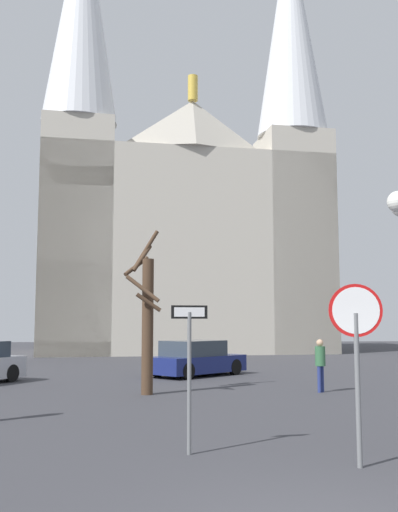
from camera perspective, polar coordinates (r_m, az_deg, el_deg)
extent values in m
cube|color=#BCB5A5|center=(44.29, -1.65, -0.14)|extent=(21.39, 13.34, 14.04)
pyramid|color=#BCB5A5|center=(41.81, -0.61, 12.58)|extent=(7.27, 2.79, 3.50)
cylinder|color=gold|center=(42.75, -0.60, 15.94)|extent=(0.70, 0.70, 1.80)
cube|color=#BCB5A5|center=(40.71, -11.80, 1.83)|extent=(5.24, 5.24, 15.84)
cone|color=silver|center=(46.04, -11.29, 22.62)|extent=(5.20, 5.20, 17.18)
cube|color=#BCB5A5|center=(43.26, 9.24, 1.29)|extent=(5.24, 5.24, 15.84)
cone|color=silver|center=(48.31, 8.87, 21.09)|extent=(5.20, 5.20, 17.18)
cylinder|color=slate|center=(9.46, 15.14, -12.37)|extent=(0.08, 0.08, 2.31)
cylinder|color=red|center=(9.41, 14.92, -5.12)|extent=(0.81, 0.18, 0.82)
cylinder|color=white|center=(9.39, 14.97, -5.11)|extent=(0.71, 0.13, 0.72)
cylinder|color=slate|center=(10.03, -0.95, -12.15)|extent=(0.07, 0.07, 2.34)
cube|color=black|center=(9.98, -0.94, -5.45)|extent=(0.62, 0.10, 0.22)
cube|color=white|center=(9.97, -0.93, -5.45)|extent=(0.52, 0.07, 0.16)
sphere|color=white|center=(10.55, 18.73, 5.01)|extent=(0.37, 0.37, 0.37)
cylinder|color=#473323|center=(18.12, -5.01, -6.77)|extent=(0.35, 0.35, 4.11)
cylinder|color=#473323|center=(17.67, -5.49, -3.16)|extent=(1.06, 0.44, 0.84)
cylinder|color=#473323|center=(17.77, -4.92, -4.50)|extent=(0.79, 0.18, 0.59)
cylinder|color=#473323|center=(18.62, -5.23, 0.51)|extent=(0.87, 0.35, 1.34)
cylinder|color=#473323|center=(18.53, -6.08, -0.97)|extent=(0.78, 0.87, 0.70)
cylinder|color=#473323|center=(18.48, -5.54, -0.21)|extent=(0.65, 0.55, 0.90)
cube|color=navy|center=(24.34, -0.22, -10.41)|extent=(4.32, 4.19, 0.66)
cube|color=#333D47|center=(24.15, -0.56, -8.93)|extent=(2.85, 2.81, 0.62)
cylinder|color=black|center=(25.96, 0.60, -10.52)|extent=(0.62, 0.60, 0.64)
cylinder|color=black|center=(24.86, 3.49, -10.69)|extent=(0.62, 0.60, 0.64)
cylinder|color=black|center=(23.95, -4.07, -10.85)|extent=(0.62, 0.60, 0.64)
cylinder|color=black|center=(22.76, -1.15, -11.09)|extent=(0.62, 0.60, 0.64)
cylinder|color=black|center=(22.88, -17.77, -10.77)|extent=(0.49, 0.67, 0.64)
cylinder|color=navy|center=(19.04, 11.59, -11.62)|extent=(0.12, 0.12, 0.81)
cylinder|color=navy|center=(19.17, 11.84, -11.58)|extent=(0.12, 0.12, 0.81)
cylinder|color=#33663F|center=(19.05, 11.67, -9.48)|extent=(0.32, 0.32, 0.61)
sphere|color=tan|center=(19.03, 11.64, -8.24)|extent=(0.22, 0.22, 0.22)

